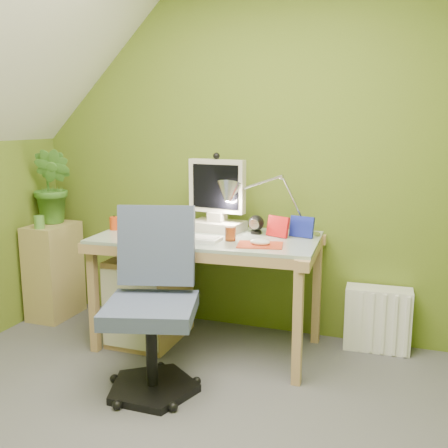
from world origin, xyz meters
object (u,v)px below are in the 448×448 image
(desk, at_px, (207,292))
(monitor, at_px, (217,191))
(side_ledge, at_px, (54,271))
(potted_plant, at_px, (53,186))
(task_chair, at_px, (150,307))
(radiator, at_px, (378,319))
(desk_lamp, at_px, (286,191))

(desk, distance_m, monitor, 0.65)
(desk, bearing_deg, side_ledge, 170.71)
(side_ledge, bearing_deg, monitor, 2.27)
(potted_plant, bearing_deg, monitor, 0.01)
(side_ledge, height_order, potted_plant, potted_plant)
(task_chair, bearing_deg, potted_plant, 129.64)
(task_chair, height_order, radiator, task_chair)
(task_chair, distance_m, radiator, 1.48)
(side_ledge, bearing_deg, potted_plant, 89.11)
(desk, distance_m, desk_lamp, 0.80)
(monitor, height_order, radiator, monitor)
(monitor, height_order, task_chair, monitor)
(desk_lamp, relative_size, side_ledge, 0.79)
(desk, relative_size, task_chair, 1.44)
(desk, xyz_separation_m, radiator, (1.03, 0.32, -0.16))
(desk_lamp, bearing_deg, radiator, 4.07)
(radiator, bearing_deg, monitor, -175.12)
(side_ledge, relative_size, task_chair, 0.73)
(task_chair, relative_size, radiator, 2.35)
(radiator, bearing_deg, desk_lamp, -169.28)
(potted_plant, xyz_separation_m, task_chair, (1.19, -0.82, -0.49))
(monitor, height_order, potted_plant, monitor)
(desk_lamp, relative_size, radiator, 1.36)
(desk_lamp, bearing_deg, monitor, 170.48)
(monitor, distance_m, desk_lamp, 0.45)
(desk, bearing_deg, monitor, 86.57)
(monitor, distance_m, task_chair, 0.97)
(desk, xyz_separation_m, task_chair, (-0.07, -0.64, 0.11))
(side_ledge, height_order, task_chair, task_chair)
(desk, relative_size, monitor, 2.65)
(side_ledge, relative_size, radiator, 1.72)
(desk, height_order, task_chair, task_chair)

